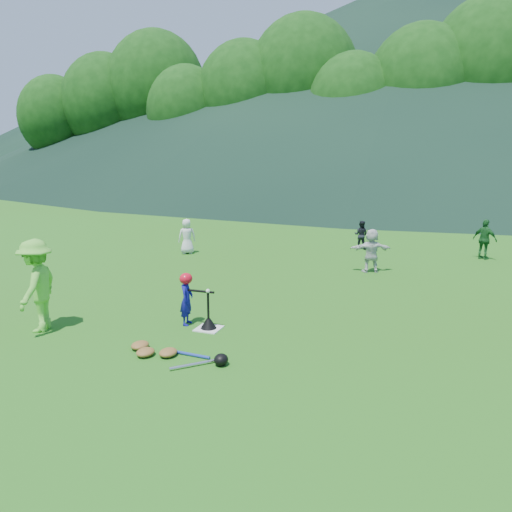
{
  "coord_description": "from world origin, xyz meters",
  "views": [
    {
      "loc": [
        3.95,
        -7.93,
        3.26
      ],
      "look_at": [
        0.0,
        2.5,
        0.9
      ],
      "focal_mm": 35.0,
      "sensor_mm": 36.0,
      "label": 1
    }
  ],
  "objects_px": {
    "home_plate": "(209,329)",
    "fielder_a": "(187,236)",
    "adult_coach": "(37,286)",
    "fielder_c": "(485,239)",
    "fielder_d": "(371,250)",
    "batting_tee": "(209,322)",
    "equipment_pile": "(168,353)",
    "batter_child": "(187,300)",
    "fielder_b": "(361,235)"
  },
  "relations": [
    {
      "from": "adult_coach",
      "to": "fielder_d",
      "type": "distance_m",
      "value": 8.46
    },
    {
      "from": "equipment_pile",
      "to": "fielder_c",
      "type": "bearing_deg",
      "value": 62.07
    },
    {
      "from": "fielder_b",
      "to": "fielder_d",
      "type": "xyz_separation_m",
      "value": [
        0.78,
        -3.21,
        0.12
      ]
    },
    {
      "from": "adult_coach",
      "to": "fielder_c",
      "type": "distance_m",
      "value": 12.58
    },
    {
      "from": "equipment_pile",
      "to": "batting_tee",
      "type": "bearing_deg",
      "value": 87.55
    },
    {
      "from": "home_plate",
      "to": "equipment_pile",
      "type": "xyz_separation_m",
      "value": [
        -0.06,
        -1.38,
        0.06
      ]
    },
    {
      "from": "fielder_d",
      "to": "fielder_b",
      "type": "bearing_deg",
      "value": -98.51
    },
    {
      "from": "batting_tee",
      "to": "equipment_pile",
      "type": "height_order",
      "value": "batting_tee"
    },
    {
      "from": "adult_coach",
      "to": "equipment_pile",
      "type": "height_order",
      "value": "adult_coach"
    },
    {
      "from": "fielder_b",
      "to": "batting_tee",
      "type": "bearing_deg",
      "value": 87.99
    },
    {
      "from": "fielder_b",
      "to": "fielder_c",
      "type": "bearing_deg",
      "value": -177.78
    },
    {
      "from": "home_plate",
      "to": "fielder_b",
      "type": "relative_size",
      "value": 0.47
    },
    {
      "from": "home_plate",
      "to": "fielder_a",
      "type": "xyz_separation_m",
      "value": [
        -3.72,
        6.07,
        0.56
      ]
    },
    {
      "from": "fielder_a",
      "to": "fielder_b",
      "type": "distance_m",
      "value": 5.82
    },
    {
      "from": "fielder_b",
      "to": "fielder_a",
      "type": "bearing_deg",
      "value": 35.27
    },
    {
      "from": "home_plate",
      "to": "batter_child",
      "type": "relative_size",
      "value": 0.46
    },
    {
      "from": "fielder_b",
      "to": "fielder_d",
      "type": "height_order",
      "value": "fielder_d"
    },
    {
      "from": "fielder_d",
      "to": "home_plate",
      "type": "bearing_deg",
      "value": 46.61
    },
    {
      "from": "home_plate",
      "to": "fielder_d",
      "type": "relative_size",
      "value": 0.37
    },
    {
      "from": "fielder_d",
      "to": "equipment_pile",
      "type": "bearing_deg",
      "value": 50.07
    },
    {
      "from": "batter_child",
      "to": "fielder_c",
      "type": "height_order",
      "value": "fielder_c"
    },
    {
      "from": "home_plate",
      "to": "fielder_d",
      "type": "height_order",
      "value": "fielder_d"
    },
    {
      "from": "batter_child",
      "to": "fielder_c",
      "type": "xyz_separation_m",
      "value": [
        5.68,
        8.41,
        0.12
      ]
    },
    {
      "from": "fielder_a",
      "to": "equipment_pile",
      "type": "xyz_separation_m",
      "value": [
        3.67,
        -7.44,
        -0.5
      ]
    },
    {
      "from": "batter_child",
      "to": "fielder_b",
      "type": "distance_m",
      "value": 8.93
    },
    {
      "from": "adult_coach",
      "to": "fielder_b",
      "type": "xyz_separation_m",
      "value": [
        4.29,
        9.97,
        -0.37
      ]
    },
    {
      "from": "home_plate",
      "to": "batting_tee",
      "type": "height_order",
      "value": "batting_tee"
    },
    {
      "from": "adult_coach",
      "to": "fielder_a",
      "type": "distance_m",
      "value": 7.27
    },
    {
      "from": "fielder_a",
      "to": "fielder_c",
      "type": "distance_m",
      "value": 9.23
    },
    {
      "from": "home_plate",
      "to": "batter_child",
      "type": "xyz_separation_m",
      "value": [
        -0.5,
        0.09,
        0.48
      ]
    },
    {
      "from": "fielder_d",
      "to": "batter_child",
      "type": "bearing_deg",
      "value": 41.93
    },
    {
      "from": "fielder_d",
      "to": "batting_tee",
      "type": "relative_size",
      "value": 1.77
    },
    {
      "from": "adult_coach",
      "to": "equipment_pile",
      "type": "bearing_deg",
      "value": 66.7
    },
    {
      "from": "batting_tee",
      "to": "fielder_d",
      "type": "bearing_deg",
      "value": 68.8
    },
    {
      "from": "home_plate",
      "to": "fielder_c",
      "type": "distance_m",
      "value": 9.98
    },
    {
      "from": "home_plate",
      "to": "fielder_a",
      "type": "distance_m",
      "value": 7.14
    },
    {
      "from": "adult_coach",
      "to": "fielder_b",
      "type": "distance_m",
      "value": 10.86
    },
    {
      "from": "home_plate",
      "to": "fielder_d",
      "type": "distance_m",
      "value": 6.05
    },
    {
      "from": "batter_child",
      "to": "fielder_b",
      "type": "height_order",
      "value": "batter_child"
    },
    {
      "from": "fielder_b",
      "to": "batting_tee",
      "type": "xyz_separation_m",
      "value": [
        -1.4,
        -8.82,
        -0.35
      ]
    },
    {
      "from": "home_plate",
      "to": "adult_coach",
      "type": "xyz_separation_m",
      "value": [
        -2.89,
        -1.15,
        0.84
      ]
    },
    {
      "from": "adult_coach",
      "to": "fielder_d",
      "type": "relative_size",
      "value": 1.42
    },
    {
      "from": "fielder_a",
      "to": "home_plate",
      "type": "bearing_deg",
      "value": 87.21
    },
    {
      "from": "fielder_d",
      "to": "batting_tee",
      "type": "height_order",
      "value": "fielder_d"
    },
    {
      "from": "batting_tee",
      "to": "equipment_pile",
      "type": "xyz_separation_m",
      "value": [
        -0.06,
        -1.38,
        -0.06
      ]
    },
    {
      "from": "adult_coach",
      "to": "equipment_pile",
      "type": "distance_m",
      "value": 2.95
    },
    {
      "from": "adult_coach",
      "to": "fielder_b",
      "type": "bearing_deg",
      "value": 138.06
    },
    {
      "from": "batter_child",
      "to": "fielder_a",
      "type": "distance_m",
      "value": 6.79
    },
    {
      "from": "equipment_pile",
      "to": "fielder_a",
      "type": "bearing_deg",
      "value": 116.23
    },
    {
      "from": "fielder_a",
      "to": "batting_tee",
      "type": "relative_size",
      "value": 1.66
    }
  ]
}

